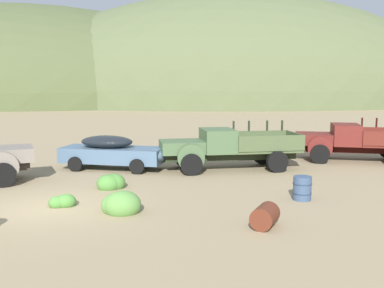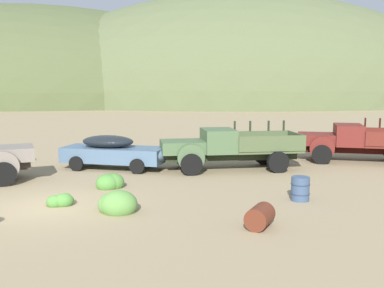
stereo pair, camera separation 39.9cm
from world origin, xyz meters
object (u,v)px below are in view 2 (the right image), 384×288
object	(u,v)px
oil_drum_foreground	(260,217)
truck_oxblood	(351,142)
car_chalk_blue	(117,152)
truck_weathered_green	(221,148)
oil_drum_spare	(300,189)

from	to	relation	value
oil_drum_foreground	truck_oxblood	bearing A→B (deg)	56.11
car_chalk_blue	truck_weathered_green	world-z (taller)	truck_weathered_green
truck_oxblood	truck_weathered_green	bearing A→B (deg)	30.47
car_chalk_blue	oil_drum_foreground	world-z (taller)	car_chalk_blue
truck_oxblood	oil_drum_spare	bearing A→B (deg)	72.46
truck_weathered_green	truck_oxblood	xyz separation A→B (m)	(6.88, 1.81, 0.01)
truck_oxblood	car_chalk_blue	bearing A→B (deg)	22.26
car_chalk_blue	oil_drum_spare	distance (m)	9.14
car_chalk_blue	oil_drum_spare	xyz separation A→B (m)	(6.86, -6.03, -0.40)
truck_weathered_green	truck_oxblood	world-z (taller)	same
car_chalk_blue	truck_oxblood	world-z (taller)	truck_oxblood
truck_weathered_green	oil_drum_foreground	size ratio (longest dim) A/B	5.96
truck_weathered_green	truck_oxblood	distance (m)	7.12
car_chalk_blue	truck_oxblood	xyz separation A→B (m)	(11.69, 1.33, 0.20)
oil_drum_spare	car_chalk_blue	bearing A→B (deg)	138.66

